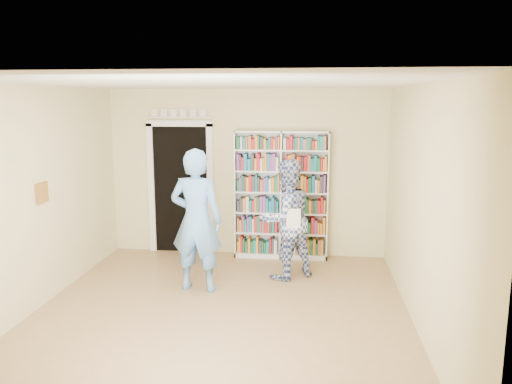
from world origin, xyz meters
TOP-DOWN VIEW (x-y plane):
  - floor at (0.00, 0.00)m, footprint 5.00×5.00m
  - ceiling at (0.00, 0.00)m, footprint 5.00×5.00m
  - wall_back at (0.00, 2.50)m, footprint 4.50×0.00m
  - wall_left at (-2.25, 0.00)m, footprint 0.00×5.00m
  - wall_right at (2.25, 0.00)m, footprint 0.00×5.00m
  - bookshelf at (0.58, 2.34)m, footprint 1.49×0.28m
  - doorway at (-1.10, 2.48)m, footprint 1.10×0.08m
  - wall_art at (-2.23, 0.20)m, footprint 0.03×0.25m
  - man_blue at (-0.44, 0.80)m, footprint 0.73×0.52m
  - man_plaid at (0.70, 1.41)m, footprint 1.05×1.01m
  - paper_sheet at (0.82, 1.15)m, footprint 0.19×0.04m

SIDE VIEW (x-z plane):
  - floor at x=0.00m, z-range 0.00..0.00m
  - man_plaid at x=0.70m, z-range 0.00..1.71m
  - paper_sheet at x=0.82m, z-range 0.79..1.07m
  - man_blue at x=-0.44m, z-range 0.00..1.91m
  - bookshelf at x=0.58m, z-range 0.01..2.06m
  - doorway at x=-1.10m, z-range -0.04..2.39m
  - wall_back at x=0.00m, z-range -0.90..3.60m
  - wall_left at x=-2.25m, z-range -1.15..3.85m
  - wall_right at x=2.25m, z-range -1.15..3.85m
  - wall_art at x=-2.23m, z-range 1.27..1.52m
  - ceiling at x=0.00m, z-range 2.70..2.70m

